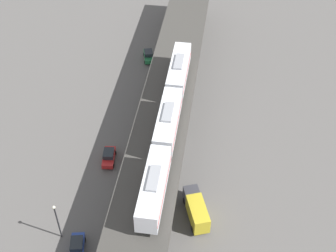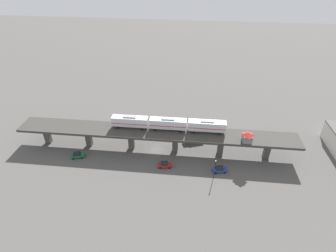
% 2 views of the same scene
% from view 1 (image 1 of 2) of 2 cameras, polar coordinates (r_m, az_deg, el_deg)
% --- Properties ---
extents(ground_plane, '(400.00, 400.00, 0.00)m').
position_cam_1_polar(ground_plane, '(78.60, -0.60, -2.76)').
color(ground_plane, '#514F4C').
extents(elevated_viaduct, '(9.45, 92.09, 7.54)m').
position_cam_1_polar(elevated_viaduct, '(74.20, -0.62, 0.82)').
color(elevated_viaduct, '#393733').
rests_on(elevated_viaduct, ground).
extents(subway_train, '(3.26, 37.23, 4.45)m').
position_cam_1_polar(subway_train, '(68.62, -0.00, 0.63)').
color(subway_train, silver).
rests_on(subway_train, elevated_viaduct).
extents(street_car_green, '(2.86, 4.71, 1.89)m').
position_cam_1_polar(street_car_green, '(97.87, -2.39, 8.59)').
color(street_car_green, '#1E6638').
rests_on(street_car_green, ground).
extents(street_car_red, '(2.37, 4.59, 1.89)m').
position_cam_1_polar(street_car_red, '(76.66, -7.23, -3.70)').
color(street_car_red, '#AD1E1E').
rests_on(street_car_red, ground).
extents(street_car_blue, '(2.67, 4.68, 1.89)m').
position_cam_1_polar(street_car_blue, '(66.91, -11.03, -14.24)').
color(street_car_blue, '#233D93').
rests_on(street_car_blue, ground).
extents(delivery_truck, '(4.69, 7.53, 3.20)m').
position_cam_1_polar(delivery_truck, '(68.39, 3.46, -10.09)').
color(delivery_truck, '#333338').
rests_on(delivery_truck, ground).
extents(street_lamp, '(0.44, 0.44, 6.94)m').
position_cam_1_polar(street_lamp, '(66.11, -13.38, -10.98)').
color(street_lamp, black).
rests_on(street_lamp, ground).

